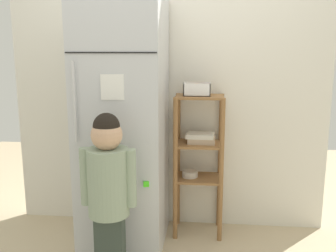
{
  "coord_description": "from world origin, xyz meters",
  "views": [
    {
      "loc": [
        0.32,
        -2.69,
        1.47
      ],
      "look_at": [
        0.04,
        0.02,
        0.92
      ],
      "focal_mm": 40.46,
      "sensor_mm": 36.0,
      "label": 1
    }
  ],
  "objects_px": {
    "refrigerator": "(124,125)",
    "child_standing": "(108,182)",
    "pantry_shelf_unit": "(199,152)",
    "fruit_bin": "(198,90)"
  },
  "relations": [
    {
      "from": "refrigerator",
      "to": "child_standing",
      "type": "height_order",
      "value": "refrigerator"
    },
    {
      "from": "fruit_bin",
      "to": "child_standing",
      "type": "bearing_deg",
      "value": -126.23
    },
    {
      "from": "fruit_bin",
      "to": "refrigerator",
      "type": "bearing_deg",
      "value": -159.44
    },
    {
      "from": "pantry_shelf_unit",
      "to": "child_standing",
      "type": "bearing_deg",
      "value": -127.2
    },
    {
      "from": "refrigerator",
      "to": "pantry_shelf_unit",
      "type": "relative_size",
      "value": 1.64
    },
    {
      "from": "refrigerator",
      "to": "child_standing",
      "type": "bearing_deg",
      "value": -88.97
    },
    {
      "from": "refrigerator",
      "to": "fruit_bin",
      "type": "relative_size",
      "value": 9.11
    },
    {
      "from": "refrigerator",
      "to": "pantry_shelf_unit",
      "type": "height_order",
      "value": "refrigerator"
    },
    {
      "from": "child_standing",
      "to": "fruit_bin",
      "type": "bearing_deg",
      "value": 53.77
    },
    {
      "from": "child_standing",
      "to": "pantry_shelf_unit",
      "type": "distance_m",
      "value": 0.9
    }
  ]
}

